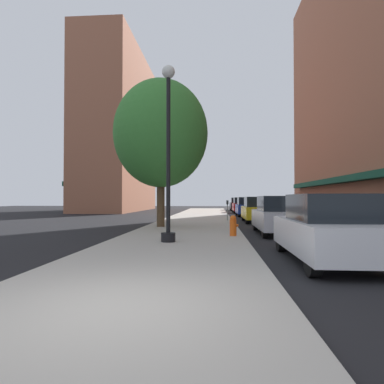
# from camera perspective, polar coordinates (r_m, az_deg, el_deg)

# --- Properties ---
(ground_plane) EXTENTS (90.00, 90.00, 0.00)m
(ground_plane) POSITION_cam_1_polar(r_m,az_deg,el_deg) (22.56, 11.03, -5.04)
(ground_plane) COLOR black
(sidewalk_slab) EXTENTS (4.80, 50.00, 0.12)m
(sidewalk_slab) POSITION_cam_1_polar(r_m,az_deg,el_deg) (23.43, 0.94, -4.77)
(sidewalk_slab) COLOR #A8A399
(sidewalk_slab) RESTS_ON ground
(building_far_background) EXTENTS (6.80, 18.00, 20.02)m
(building_far_background) POSITION_cam_1_polar(r_m,az_deg,el_deg) (43.96, -12.39, 9.98)
(building_far_background) COLOR #9E6047
(building_far_background) RESTS_ON ground
(lamppost) EXTENTS (0.48, 0.48, 5.90)m
(lamppost) POSITION_cam_1_polar(r_m,az_deg,el_deg) (11.20, -4.08, 7.35)
(lamppost) COLOR black
(lamppost) RESTS_ON sidewalk_slab
(fire_hydrant) EXTENTS (0.33, 0.26, 0.79)m
(fire_hydrant) POSITION_cam_1_polar(r_m,az_deg,el_deg) (12.94, 7.07, -5.70)
(fire_hydrant) COLOR #E05614
(fire_hydrant) RESTS_ON sidewalk_slab
(parking_meter_near) EXTENTS (0.14, 0.09, 1.31)m
(parking_meter_near) POSITION_cam_1_polar(r_m,az_deg,el_deg) (21.87, 6.09, -2.69)
(parking_meter_near) COLOR slate
(parking_meter_near) RESTS_ON sidewalk_slab
(tree_near) EXTENTS (4.80, 4.80, 7.52)m
(tree_near) POSITION_cam_1_polar(r_m,az_deg,el_deg) (17.34, -5.36, 9.92)
(tree_near) COLOR #4C3823
(tree_near) RESTS_ON sidewalk_slab
(car_white) EXTENTS (1.80, 4.30, 1.66)m
(car_white) POSITION_cam_1_polar(r_m,az_deg,el_deg) (8.76, 22.09, -5.93)
(car_white) COLOR black
(car_white) RESTS_ON ground
(car_silver) EXTENTS (1.80, 4.30, 1.66)m
(car_silver) POSITION_cam_1_polar(r_m,az_deg,el_deg) (15.00, 14.49, -3.93)
(car_silver) COLOR black
(car_silver) RESTS_ON ground
(car_yellow) EXTENTS (1.80, 4.30, 1.66)m
(car_yellow) POSITION_cam_1_polar(r_m,az_deg,el_deg) (22.14, 11.14, -3.02)
(car_yellow) COLOR black
(car_yellow) RESTS_ON ground
(car_blue) EXTENTS (1.80, 4.30, 1.66)m
(car_blue) POSITION_cam_1_polar(r_m,az_deg,el_deg) (29.48, 9.40, -2.54)
(car_blue) COLOR black
(car_blue) RESTS_ON ground
(car_red) EXTENTS (1.80, 4.30, 1.66)m
(car_red) POSITION_cam_1_polar(r_m,az_deg,el_deg) (35.90, 8.46, -2.29)
(car_red) COLOR black
(car_red) RESTS_ON ground
(car_black) EXTENTS (1.80, 4.30, 1.66)m
(car_black) POSITION_cam_1_polar(r_m,az_deg,el_deg) (42.82, 7.76, -2.09)
(car_black) COLOR black
(car_black) RESTS_ON ground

